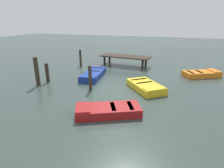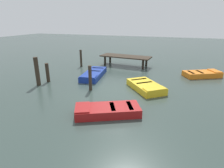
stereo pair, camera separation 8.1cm
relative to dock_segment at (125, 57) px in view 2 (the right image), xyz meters
The scene contains 10 objects.
ground_plane 6.59m from the dock_segment, 81.61° to the right, with size 80.00×80.00×0.00m, color #33423D.
dock_segment is the anchor object (origin of this frame).
rowboat_yellow 6.56m from the dock_segment, 62.67° to the right, with size 2.84×3.01×0.46m.
rowboat_orange 6.85m from the dock_segment, 12.52° to the right, with size 2.99×2.37×0.46m.
rowboat_red 9.87m from the dock_segment, 79.07° to the right, with size 3.22×2.41×0.46m.
rowboat_blue 4.62m from the dock_segment, 106.63° to the right, with size 1.76×3.59×0.46m.
mooring_piling_mid_right 8.45m from the dock_segment, 118.31° to the right, with size 0.28×0.28×1.93m, color #33281E.
mooring_piling_near_left 4.24m from the dock_segment, 156.17° to the right, with size 0.21×0.21×1.57m, color #33281E.
mooring_piling_near_right 7.65m from the dock_segment, 120.39° to the right, with size 0.24×0.24×1.35m, color #33281E.
mooring_piling_far_right 7.07m from the dock_segment, 92.23° to the right, with size 0.21×0.21×1.59m, color #33281E.
Camera 2 is at (3.73, -10.36, 4.22)m, focal length 29.40 mm.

